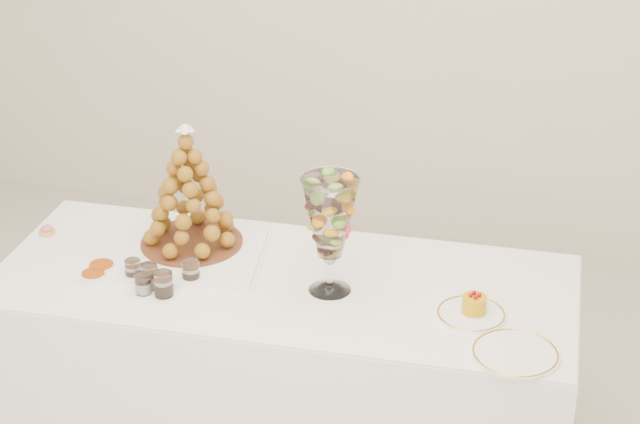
% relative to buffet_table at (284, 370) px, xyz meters
% --- Properties ---
extents(buffet_table, '(1.84, 0.81, 0.69)m').
position_rel_buffet_table_xyz_m(buffet_table, '(0.00, 0.00, 0.00)').
color(buffet_table, white).
rests_on(buffet_table, ground).
extents(lace_tray, '(0.60, 0.49, 0.02)m').
position_rel_buffet_table_xyz_m(lace_tray, '(-0.37, 0.04, 0.35)').
color(lace_tray, white).
rests_on(lace_tray, buffet_table).
extents(macaron_vase, '(0.17, 0.17, 0.37)m').
position_rel_buffet_table_xyz_m(macaron_vase, '(0.16, -0.02, 0.59)').
color(macaron_vase, white).
rests_on(macaron_vase, buffet_table).
extents(cake_plate, '(0.20, 0.20, 0.01)m').
position_rel_buffet_table_xyz_m(cake_plate, '(0.60, -0.05, 0.35)').
color(cake_plate, white).
rests_on(cake_plate, buffet_table).
extents(spare_plate, '(0.24, 0.24, 0.01)m').
position_rel_buffet_table_xyz_m(spare_plate, '(0.74, -0.22, 0.35)').
color(spare_plate, white).
rests_on(spare_plate, buffet_table).
extents(pink_tart, '(0.05, 0.05, 0.03)m').
position_rel_buffet_table_xyz_m(pink_tart, '(-0.85, 0.06, 0.36)').
color(pink_tart, tan).
rests_on(pink_tart, buffet_table).
extents(verrine_a, '(0.05, 0.05, 0.07)m').
position_rel_buffet_table_xyz_m(verrine_a, '(-0.44, -0.13, 0.38)').
color(verrine_a, white).
rests_on(verrine_a, buffet_table).
extents(verrine_b, '(0.06, 0.06, 0.08)m').
position_rel_buffet_table_xyz_m(verrine_b, '(-0.37, -0.16, 0.38)').
color(verrine_b, white).
rests_on(verrine_b, buffet_table).
extents(verrine_c, '(0.06, 0.06, 0.07)m').
position_rel_buffet_table_xyz_m(verrine_c, '(-0.26, -0.10, 0.38)').
color(verrine_c, white).
rests_on(verrine_c, buffet_table).
extents(verrine_d, '(0.06, 0.06, 0.07)m').
position_rel_buffet_table_xyz_m(verrine_d, '(-0.38, -0.20, 0.38)').
color(verrine_d, white).
rests_on(verrine_d, buffet_table).
extents(verrine_e, '(0.07, 0.07, 0.08)m').
position_rel_buffet_table_xyz_m(verrine_e, '(-0.31, -0.19, 0.38)').
color(verrine_e, white).
rests_on(verrine_e, buffet_table).
extents(ramekin_back, '(0.08, 0.08, 0.03)m').
position_rel_buffet_table_xyz_m(ramekin_back, '(-0.56, -0.12, 0.36)').
color(ramekin_back, white).
rests_on(ramekin_back, buffet_table).
extents(ramekin_front, '(0.08, 0.08, 0.02)m').
position_rel_buffet_table_xyz_m(ramekin_front, '(-0.56, -0.17, 0.36)').
color(ramekin_front, white).
rests_on(ramekin_front, buffet_table).
extents(croquembouche, '(0.33, 0.33, 0.41)m').
position_rel_buffet_table_xyz_m(croquembouche, '(-0.34, 0.11, 0.56)').
color(croquembouche, '#602F19').
rests_on(croquembouche, lace_tray).
extents(mousse_cake, '(0.07, 0.07, 0.06)m').
position_rel_buffet_table_xyz_m(mousse_cake, '(0.60, -0.04, 0.38)').
color(mousse_cake, '#CF9109').
rests_on(mousse_cake, cake_plate).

